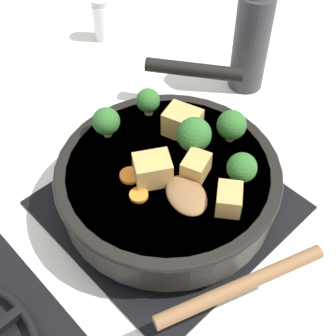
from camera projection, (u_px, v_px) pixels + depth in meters
The scene contains 17 objects.
ground_plane at pixel (168, 206), 0.69m from camera, with size 2.40×2.40×0.00m, color white.
front_burner_grate at pixel (168, 201), 0.68m from camera, with size 0.31×0.31×0.03m.
skillet_pan at pixel (168, 179), 0.65m from camera, with size 0.36×0.40×0.06m.
wooden_spoon at pixel (214, 240), 0.54m from camera, with size 0.21×0.20×0.02m.
tofu_cube_center_large at pixel (229, 199), 0.57m from camera, with size 0.04×0.03×0.03m, color tan.
tofu_cube_near_handle at pixel (151, 169), 0.60m from camera, with size 0.05×0.04×0.04m, color tan.
tofu_cube_east_chunk at pixel (196, 167), 0.61m from camera, with size 0.04×0.03×0.03m, color tan.
tofu_cube_west_chunk at pixel (182, 123), 0.66m from camera, with size 0.05×0.04×0.04m, color tan.
broccoli_floret_near_spoon at pixel (242, 168), 0.59m from camera, with size 0.04×0.04×0.05m.
broccoli_floret_center_top at pixel (106, 121), 0.65m from camera, with size 0.04×0.04×0.05m.
broccoli_floret_east_rim at pixel (195, 136), 0.62m from camera, with size 0.05×0.05×0.05m.
broccoli_floret_west_rim at pixel (148, 101), 0.68m from camera, with size 0.04×0.04×0.04m.
broccoli_floret_north_edge at pixel (232, 125), 0.64m from camera, with size 0.04×0.04×0.05m.
carrot_slice_orange_thin at pixel (130, 176), 0.61m from camera, with size 0.03×0.03×0.01m, color orange.
carrot_slice_near_center at pixel (139, 195), 0.59m from camera, with size 0.02×0.02×0.01m, color orange.
pepper_mill at pixel (252, 38), 0.80m from camera, with size 0.06×0.06×0.22m.
salt_shaker at pixel (102, 19), 0.94m from camera, with size 0.04×0.04×0.09m.
Camera 1 is at (-0.30, 0.28, 0.56)m, focal length 50.00 mm.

